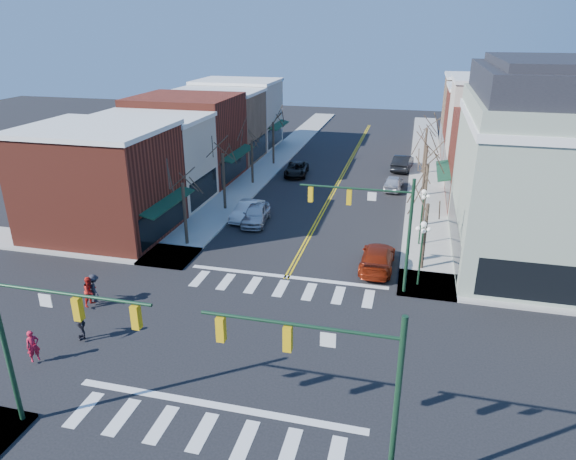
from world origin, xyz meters
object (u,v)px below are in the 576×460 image
Objects in this scene: car_right_mid at (394,183)px; pedestrian_dark_a at (80,322)px; lamppost_midblock at (422,208)px; car_right_near at (377,258)px; victorian_corner at (561,167)px; pedestrian_red_a at (33,346)px; lamppost_corner at (422,243)px; car_right_far at (403,163)px; pedestrian_red_b at (90,291)px; car_left_mid at (247,211)px; car_left_near at (256,214)px; pedestrian_dark_b at (94,288)px; car_left_far at (296,169)px.

car_right_mid is 2.25× the size of pedestrian_dark_a.
lamppost_midblock is 5.69m from car_right_near.
car_right_near is at bearing -120.65° from lamppost_midblock.
victorian_corner is 32.39m from pedestrian_red_a.
victorian_corner is 3.29× the size of lamppost_corner.
pedestrian_red_b is (-16.17, -34.75, 0.19)m from car_right_far.
lamppost_corner is 2.69× the size of pedestrian_red_a.
car_left_mid is 2.72× the size of pedestrian_red_a.
car_right_near is at bearing 95.88° from car_right_far.
pedestrian_red_b is (-15.60, -27.10, 0.33)m from car_right_mid.
car_right_mid is 2.35× the size of pedestrian_red_b.
victorian_corner is 3.42× the size of car_right_mid.
lamppost_midblock reaches higher than pedestrian_red_a.
car_left_mid is (-14.00, 8.82, -2.24)m from lamppost_corner.
lamppost_midblock is 2.45× the size of pedestrian_red_b.
car_right_far is (-2.03, 21.17, -2.12)m from lamppost_midblock.
pedestrian_red_a is (-26.06, -18.38, -5.70)m from victorian_corner.
car_left_near is 18.59m from pedestrian_dark_a.
pedestrian_red_b is at bearing 160.89° from pedestrian_dark_a.
car_left_mid is 2.56× the size of pedestrian_dark_b.
car_right_far is at bearing 14.74° from pedestrian_red_a.
victorian_corner is 9.10m from lamppost_midblock.
car_right_near is 18.04m from car_right_mid.
car_left_mid is 0.84× the size of car_right_near.
lamppost_corner is at bearing -144.14° from victorian_corner.
pedestrian_dark_a is (-14.02, -12.16, 0.31)m from car_right_near.
lamppost_midblock is at bearing 104.86° from car_right_mid.
victorian_corner is 3.29× the size of lamppost_midblock.
pedestrian_red_a is at bearing -144.80° from victorian_corner.
car_right_mid is at bearing -19.92° from car_left_far.
car_left_mid is (-14.00, 2.32, -2.24)m from lamppost_midblock.
pedestrian_red_b reaches higher than car_left_near.
car_left_mid is 0.90× the size of car_left_far.
lamppost_midblock is 0.94× the size of car_left_near.
car_right_far is (10.97, 19.63, 0.06)m from car_left_near.
pedestrian_red_a is at bearing 137.89° from pedestrian_dark_b.
car_left_far is (-13.00, 16.23, -2.29)m from lamppost_midblock.
lamppost_corner is 26.29m from car_left_far.
victorian_corner is at bearing -43.50° from car_left_far.
car_right_far is at bearing 113.81° from pedestrian_dark_a.
pedestrian_dark_b reaches higher than pedestrian_red_a.
lamppost_corner is at bearing -58.67° from pedestrian_red_b.
pedestrian_red_b is at bearing -153.73° from victorian_corner.
pedestrian_red_a is at bearing 68.93° from car_right_mid.
car_right_near is at bearing 93.75° from car_right_mid.
car_left_near reaches higher than car_left_mid.
car_left_near is 2.85× the size of pedestrian_red_a.
pedestrian_red_b reaches higher than car_right_mid.
car_left_near is 0.90× the size of car_right_far.
car_left_near is 1.10× the size of car_right_mid.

